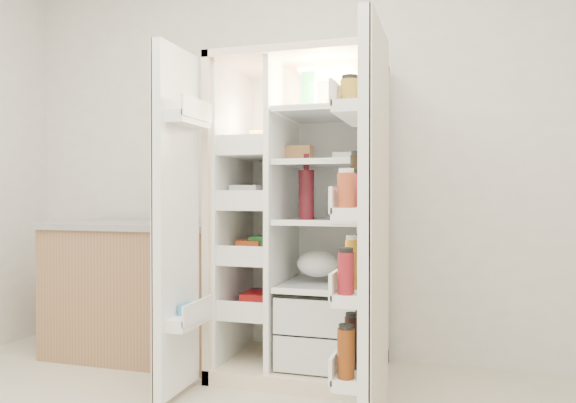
% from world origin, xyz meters
% --- Properties ---
extents(wall_back, '(4.00, 0.02, 2.70)m').
position_xyz_m(wall_back, '(0.00, 2.00, 1.35)').
color(wall_back, silver).
rests_on(wall_back, floor).
extents(refrigerator, '(0.92, 0.70, 1.80)m').
position_xyz_m(refrigerator, '(0.11, 1.65, 0.74)').
color(refrigerator, beige).
rests_on(refrigerator, floor).
extents(freezer_door, '(0.15, 0.40, 1.72)m').
position_xyz_m(freezer_door, '(-0.41, 1.05, 0.89)').
color(freezer_door, white).
rests_on(freezer_door, floor).
extents(fridge_door, '(0.17, 0.58, 1.72)m').
position_xyz_m(fridge_door, '(0.57, 0.96, 0.87)').
color(fridge_door, white).
rests_on(fridge_door, floor).
extents(kitchen_counter, '(1.17, 0.62, 0.85)m').
position_xyz_m(kitchen_counter, '(-0.97, 1.64, 0.43)').
color(kitchen_counter, '#966B4B').
rests_on(kitchen_counter, floor).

